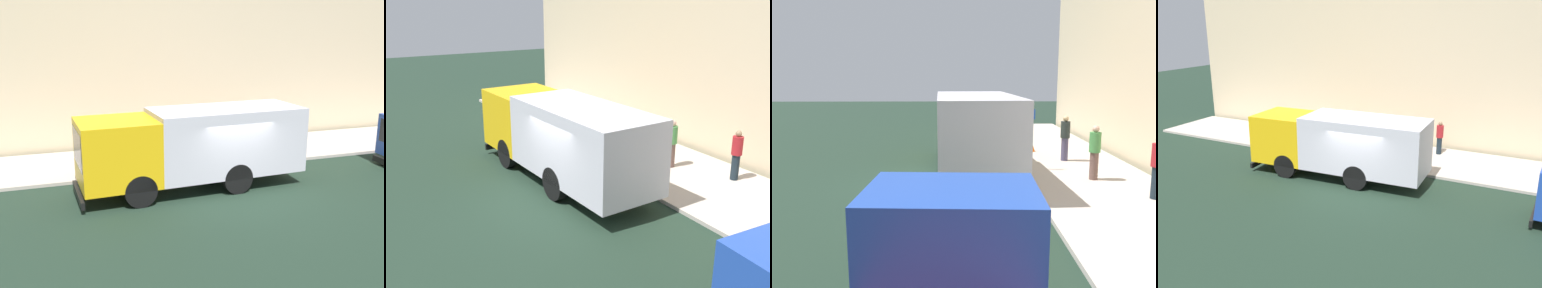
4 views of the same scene
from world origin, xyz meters
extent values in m
plane|color=#1C2E22|center=(0.00, 0.00, 0.00)|extent=(80.00, 80.00, 0.00)
cube|color=#B6AA9F|center=(5.16, 0.00, 0.06)|extent=(4.31, 30.00, 0.13)
cube|color=beige|center=(7.81, 0.00, 5.37)|extent=(0.50, 30.00, 10.74)
cube|color=#E8B011|center=(1.14, 4.05, 1.62)|extent=(2.52, 2.67, 2.17)
cube|color=black|center=(1.08, 5.31, 1.88)|extent=(2.02, 0.15, 1.21)
cube|color=silver|center=(1.33, 0.06, 1.71)|extent=(2.66, 5.54, 2.33)
cube|color=black|center=(1.08, 5.39, 0.30)|extent=(2.31, 0.23, 0.24)
cylinder|color=black|center=(0.11, 3.49, 0.54)|extent=(0.35, 1.10, 1.08)
cylinder|color=black|center=(2.22, 3.59, 0.54)|extent=(0.35, 1.10, 1.08)
cylinder|color=black|center=(0.28, 0.01, 0.54)|extent=(0.35, 1.10, 1.08)
cylinder|color=black|center=(2.38, 0.11, 0.54)|extent=(0.35, 1.10, 1.08)
cylinder|color=#413C58|center=(4.99, 3.02, 0.58)|extent=(0.37, 0.37, 0.91)
cylinder|color=#232C2A|center=(4.99, 3.02, 1.36)|extent=(0.49, 0.49, 0.65)
sphere|color=tan|center=(4.99, 3.02, 1.80)|extent=(0.23, 0.23, 0.23)
cylinder|color=brown|center=(5.18, 0.10, 0.58)|extent=(0.32, 0.32, 0.91)
cylinder|color=#438944|center=(5.18, 0.10, 1.36)|extent=(0.42, 0.42, 0.65)
sphere|color=#D2A58C|center=(5.18, 0.10, 1.80)|extent=(0.22, 0.22, 0.22)
cylinder|color=#19242C|center=(6.21, -1.97, 0.58)|extent=(0.38, 0.38, 0.91)
cylinder|color=maroon|center=(6.21, -1.97, 1.35)|extent=(0.51, 0.51, 0.64)
sphere|color=#907354|center=(6.21, -1.97, 1.77)|extent=(0.21, 0.21, 0.21)
cone|color=orange|center=(3.96, 4.98, 0.46)|extent=(0.47, 0.47, 0.67)
cylinder|color=#4C5156|center=(3.28, 1.53, 1.25)|extent=(0.08, 0.08, 2.24)
cube|color=blue|center=(3.28, 1.55, 2.12)|extent=(0.44, 0.03, 0.36)
camera|label=1|loc=(-13.23, 6.17, 5.63)|focal=41.63mm
camera|label=2|loc=(-5.91, -11.73, 6.12)|focal=42.69mm
camera|label=3|loc=(0.77, -12.49, 3.52)|focal=37.35mm
camera|label=4|loc=(-14.63, -7.25, 7.14)|focal=39.27mm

